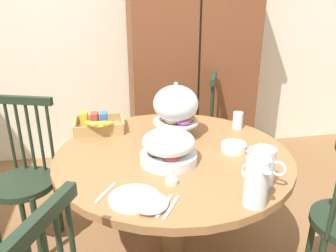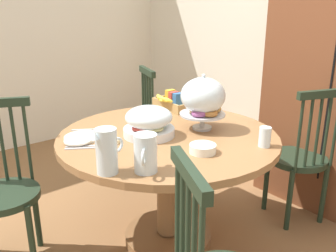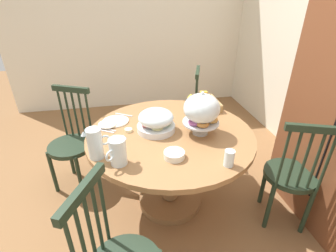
{
  "view_description": "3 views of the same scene",
  "coord_description": "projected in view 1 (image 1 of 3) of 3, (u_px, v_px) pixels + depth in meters",
  "views": [
    {
      "loc": [
        -0.43,
        -1.47,
        1.56
      ],
      "look_at": [
        -0.08,
        0.33,
        0.84
      ],
      "focal_mm": 35.85,
      "sensor_mm": 36.0,
      "label": 1
    },
    {
      "loc": [
        1.49,
        -1.11,
        1.46
      ],
      "look_at": [
        -0.08,
        0.18,
        0.79
      ],
      "focal_mm": 38.81,
      "sensor_mm": 36.0,
      "label": 2
    },
    {
      "loc": [
        1.59,
        -0.17,
        1.72
      ],
      "look_at": [
        -0.18,
        0.18,
        0.74
      ],
      "focal_mm": 26.81,
      "sensor_mm": 36.0,
      "label": 3
    }
  ],
  "objects": [
    {
      "name": "cereal_basket",
      "position": [
        98.0,
        124.0,
        2.14
      ],
      "size": [
        0.32,
        0.3,
        0.12
      ],
      "color": "tan",
      "rests_on": "dining_table"
    },
    {
      "name": "pastry_stand_with_dome",
      "position": [
        176.0,
        106.0,
        2.01
      ],
      "size": [
        0.28,
        0.28,
        0.34
      ],
      "color": "silver",
      "rests_on": "dining_table"
    },
    {
      "name": "dinner_fork",
      "position": [
        171.0,
        207.0,
        1.38
      ],
      "size": [
        0.1,
        0.15,
        0.01
      ],
      "primitive_type": "cube",
      "rotation": [
        0.0,
        0.0,
        4.16
      ],
      "color": "silver",
      "rests_on": "dining_table"
    },
    {
      "name": "wall_back",
      "position": [
        147.0,
        24.0,
        3.18
      ],
      "size": [
        4.8,
        0.06,
        2.6
      ],
      "primitive_type": "cube",
      "color": "silver",
      "rests_on": "ground_plane"
    },
    {
      "name": "butter_dish",
      "position": [
        172.0,
        181.0,
        1.55
      ],
      "size": [
        0.06,
        0.06,
        0.02
      ],
      "primitive_type": "cylinder",
      "color": "beige",
      "rests_on": "dining_table"
    },
    {
      "name": "windsor_chair_by_cabinet",
      "position": [
        25.0,
        181.0,
        2.13
      ],
      "size": [
        0.43,
        0.43,
        0.97
      ],
      "color": "#1E2D1E",
      "rests_on": "ground_plane"
    },
    {
      "name": "china_plate_small",
      "position": [
        150.0,
        203.0,
        1.38
      ],
      "size": [
        0.15,
        0.15,
        0.01
      ],
      "primitive_type": "cylinder",
      "color": "white",
      "rests_on": "china_plate_large"
    },
    {
      "name": "dining_table",
      "position": [
        173.0,
        182.0,
        1.94
      ],
      "size": [
        1.31,
        1.31,
        0.74
      ],
      "color": "olive",
      "rests_on": "ground_plane"
    },
    {
      "name": "orange_juice_pitcher",
      "position": [
        256.0,
        184.0,
        1.37
      ],
      "size": [
        0.1,
        0.18,
        0.21
      ],
      "color": "silver",
      "rests_on": "dining_table"
    },
    {
      "name": "drinking_glass",
      "position": [
        238.0,
        120.0,
        2.18
      ],
      "size": [
        0.06,
        0.06,
        0.11
      ],
      "primitive_type": "cylinder",
      "color": "silver",
      "rests_on": "dining_table"
    },
    {
      "name": "cereal_bowl",
      "position": [
        234.0,
        147.0,
        1.88
      ],
      "size": [
        0.14,
        0.14,
        0.04
      ],
      "primitive_type": "cylinder",
      "color": "white",
      "rests_on": "dining_table"
    },
    {
      "name": "milk_pitcher",
      "position": [
        263.0,
        168.0,
        1.52
      ],
      "size": [
        0.15,
        0.15,
        0.18
      ],
      "color": "silver",
      "rests_on": "dining_table"
    },
    {
      "name": "china_plate_large",
      "position": [
        134.0,
        198.0,
        1.43
      ],
      "size": [
        0.22,
        0.22,
        0.01
      ],
      "primitive_type": "cylinder",
      "color": "white",
      "rests_on": "dining_table"
    },
    {
      "name": "fruit_platter_covered",
      "position": [
        169.0,
        147.0,
        1.73
      ],
      "size": [
        0.3,
        0.3,
        0.18
      ],
      "color": "silver",
      "rests_on": "dining_table"
    },
    {
      "name": "wooden_armoire",
      "position": [
        191.0,
        62.0,
        3.06
      ],
      "size": [
        1.18,
        0.6,
        1.96
      ],
      "color": "brown",
      "rests_on": "ground_plane"
    },
    {
      "name": "table_knife",
      "position": [
        165.0,
        206.0,
        1.39
      ],
      "size": [
        0.1,
        0.15,
        0.01
      ],
      "primitive_type": "cube",
      "rotation": [
        0.0,
        0.0,
        4.16
      ],
      "color": "silver",
      "rests_on": "dining_table"
    },
    {
      "name": "soup_spoon",
      "position": [
        106.0,
        193.0,
        1.48
      ],
      "size": [
        0.1,
        0.15,
        0.01
      ],
      "primitive_type": "cube",
      "rotation": [
        0.0,
        0.0,
        4.16
      ],
      "color": "silver",
      "rests_on": "dining_table"
    },
    {
      "name": "windsor_chair_near_window",
      "position": [
        195.0,
        135.0,
        2.84
      ],
      "size": [
        0.43,
        0.43,
        0.97
      ],
      "color": "#1E2D1E",
      "rests_on": "ground_plane"
    }
  ]
}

